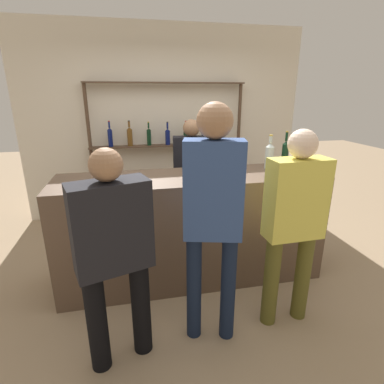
# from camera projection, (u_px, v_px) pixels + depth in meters

# --- Properties ---
(ground_plane) EXTENTS (16.00, 16.00, 0.00)m
(ground_plane) POSITION_uv_depth(u_px,v_px,m) (192.00, 274.00, 3.23)
(ground_plane) COLOR #9E8466
(bar_counter) EXTENTS (2.60, 0.70, 1.10)m
(bar_counter) POSITION_uv_depth(u_px,v_px,m) (192.00, 228.00, 3.05)
(bar_counter) COLOR brown
(bar_counter) RESTS_ON ground_plane
(back_wall) EXTENTS (4.20, 0.12, 2.80)m
(back_wall) POSITION_uv_depth(u_px,v_px,m) (166.00, 124.00, 4.59)
(back_wall) COLOR beige
(back_wall) RESTS_ON ground_plane
(back_shelf) EXTENTS (2.29, 0.18, 2.00)m
(back_shelf) POSITION_uv_depth(u_px,v_px,m) (168.00, 131.00, 4.45)
(back_shelf) COLOR #4C3828
(back_shelf) RESTS_ON ground_plane
(counter_bottle_0) EXTENTS (0.07, 0.07, 0.38)m
(counter_bottle_0) POSITION_uv_depth(u_px,v_px,m) (209.00, 156.00, 3.07)
(counter_bottle_0) COLOR #0F1956
(counter_bottle_0) RESTS_ON bar_counter
(counter_bottle_1) EXTENTS (0.09, 0.09, 0.33)m
(counter_bottle_1) POSITION_uv_depth(u_px,v_px,m) (198.00, 158.00, 3.05)
(counter_bottle_1) COLOR silver
(counter_bottle_1) RESTS_ON bar_counter
(counter_bottle_2) EXTENTS (0.07, 0.07, 0.37)m
(counter_bottle_2) POSITION_uv_depth(u_px,v_px,m) (285.00, 152.00, 3.26)
(counter_bottle_2) COLOR black
(counter_bottle_2) RESTS_ON bar_counter
(counter_bottle_3) EXTENTS (0.09, 0.09, 0.35)m
(counter_bottle_3) POSITION_uv_depth(u_px,v_px,m) (269.00, 155.00, 3.11)
(counter_bottle_3) COLOR silver
(counter_bottle_3) RESTS_ON bar_counter
(wine_glass) EXTENTS (0.07, 0.07, 0.15)m
(wine_glass) POSITION_uv_depth(u_px,v_px,m) (106.00, 167.00, 2.77)
(wine_glass) COLOR silver
(wine_glass) RESTS_ON bar_counter
(cork_jar) EXTENTS (0.12, 0.12, 0.13)m
(cork_jar) POSITION_uv_depth(u_px,v_px,m) (222.00, 167.00, 2.96)
(cork_jar) COLOR silver
(cork_jar) RESTS_ON bar_counter
(customer_left) EXTENTS (0.53, 0.35, 1.56)m
(customer_left) POSITION_uv_depth(u_px,v_px,m) (114.00, 249.00, 1.94)
(customer_left) COLOR black
(customer_left) RESTS_ON ground_plane
(customer_right) EXTENTS (0.46, 0.21, 1.62)m
(customer_right) POSITION_uv_depth(u_px,v_px,m) (294.00, 218.00, 2.30)
(customer_right) COLOR brown
(customer_right) RESTS_ON ground_plane
(customer_center) EXTENTS (0.44, 0.27, 1.81)m
(customer_center) POSITION_uv_depth(u_px,v_px,m) (213.00, 209.00, 2.08)
(customer_center) COLOR #121C33
(customer_center) RESTS_ON ground_plane
(server_behind_counter) EXTENTS (0.46, 0.24, 1.56)m
(server_behind_counter) POSITION_uv_depth(u_px,v_px,m) (191.00, 173.00, 3.74)
(server_behind_counter) COLOR black
(server_behind_counter) RESTS_ON ground_plane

